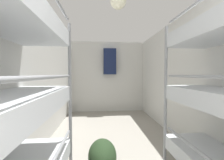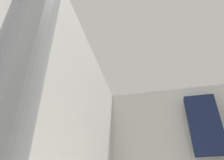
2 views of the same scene
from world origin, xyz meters
name	(u,v)px [view 2 (image 2 of 2)]	position (x,y,z in m)	size (l,w,h in m)	color
hanging_coat	(205,124)	(0.09, 5.45, 1.78)	(0.44, 0.12, 0.90)	#192347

